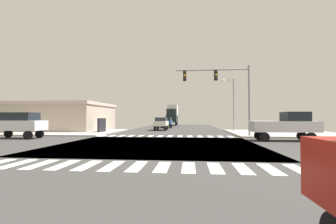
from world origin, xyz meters
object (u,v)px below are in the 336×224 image
(street_lamp, at_px, (232,100))
(bank_building, at_px, (62,117))
(traffic_signal_mast, at_px, (221,84))
(pickup_crossing_1, at_px, (286,125))
(sedan_queued_2, at_px, (167,122))
(box_truck_outer_1, at_px, (172,114))
(suv_farside_1, at_px, (18,123))
(sedan_trailing_4, at_px, (161,123))

(street_lamp, relative_size, bank_building, 0.51)
(traffic_signal_mast, xyz_separation_m, pickup_crossing_1, (4.71, -3.51, -3.88))
(sedan_queued_2, relative_size, box_truck_outer_1, 0.60)
(pickup_crossing_1, distance_m, sedan_queued_2, 25.35)
(traffic_signal_mast, bearing_deg, pickup_crossing_1, -36.68)
(street_lamp, height_order, suv_farside_1, street_lamp)
(traffic_signal_mast, distance_m, suv_farside_1, 19.21)
(traffic_signal_mast, xyz_separation_m, sedan_trailing_4, (-7.27, 10.90, -4.06))
(street_lamp, bearing_deg, bank_building, 179.84)
(box_truck_outer_1, bearing_deg, pickup_crossing_1, 108.79)
(street_lamp, relative_size, box_truck_outer_1, 0.98)
(bank_building, height_order, box_truck_outer_1, box_truck_outer_1)
(sedan_trailing_4, bearing_deg, street_lamp, 166.92)
(traffic_signal_mast, bearing_deg, box_truck_outer_1, 102.91)
(bank_building, height_order, suv_farside_1, bank_building)
(traffic_signal_mast, bearing_deg, sedan_queued_2, 111.11)
(traffic_signal_mast, height_order, street_lamp, street_lamp)
(suv_farside_1, xyz_separation_m, box_truck_outer_1, (11.23, 35.22, 1.17))
(traffic_signal_mast, xyz_separation_m, sedan_queued_2, (-7.27, 18.82, -4.06))
(sedan_queued_2, distance_m, box_truck_outer_1, 12.97)
(suv_farside_1, xyz_separation_m, sedan_trailing_4, (11.23, 14.41, -0.28))
(sedan_queued_2, height_order, sedan_trailing_4, same)
(traffic_signal_mast, height_order, pickup_crossing_1, traffic_signal_mast)
(sedan_queued_2, xyz_separation_m, box_truck_outer_1, (-0.00, 12.89, 1.45))
(street_lamp, distance_m, sedan_trailing_4, 10.51)
(bank_building, distance_m, box_truck_outer_1, 26.94)
(box_truck_outer_1, bearing_deg, traffic_signal_mast, 102.91)
(bank_building, xyz_separation_m, suv_farside_1, (2.76, -12.21, -0.57))
(sedan_queued_2, bearing_deg, street_lamp, 133.78)
(suv_farside_1, bearing_deg, street_lamp, 120.05)
(street_lamp, distance_m, sedan_queued_2, 14.46)
(street_lamp, relative_size, sedan_queued_2, 1.63)
(traffic_signal_mast, height_order, box_truck_outer_1, traffic_signal_mast)
(street_lamp, bearing_deg, sedan_queued_2, 133.78)
(street_lamp, relative_size, suv_farside_1, 1.53)
(bank_building, relative_size, sedan_queued_2, 3.21)
(street_lamp, height_order, box_truck_outer_1, street_lamp)
(traffic_signal_mast, bearing_deg, bank_building, 157.74)
(box_truck_outer_1, bearing_deg, bank_building, 58.70)
(traffic_signal_mast, height_order, suv_farside_1, traffic_signal_mast)
(box_truck_outer_1, bearing_deg, sedan_trailing_4, 90.00)
(pickup_crossing_1, relative_size, sedan_queued_2, 1.19)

